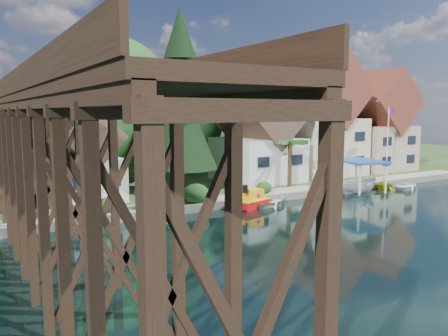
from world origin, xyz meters
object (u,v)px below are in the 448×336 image
(house_center, at_px, (318,123))
(tugboat, at_px, (252,201))
(conifer, at_px, (181,104))
(boat_canopy, at_px, (358,179))
(house_right, at_px, (373,128))
(boat_yellow, at_px, (384,183))
(house_left, at_px, (257,137))
(shed, at_px, (88,160))
(boat_white_a, at_px, (271,200))
(boat_white_b, at_px, (407,185))
(palm_tree, at_px, (290,143))
(flagpole, at_px, (389,135))
(trestle_bridge, at_px, (40,154))

(house_center, relative_size, tugboat, 4.46)
(conifer, height_order, boat_canopy, conifer)
(boat_canopy, bearing_deg, house_right, 35.65)
(house_center, distance_m, tugboat, 19.47)
(house_center, distance_m, boat_yellow, 10.96)
(house_left, bearing_deg, conifer, -173.00)
(boat_canopy, bearing_deg, shed, 161.87)
(house_center, bearing_deg, boat_canopy, -111.13)
(boat_yellow, bearing_deg, house_center, 13.25)
(tugboat, bearing_deg, boat_white_a, 3.99)
(conifer, distance_m, boat_yellow, 21.89)
(conifer, height_order, boat_yellow, conifer)
(boat_canopy, bearing_deg, conifer, 151.56)
(house_right, relative_size, tugboat, 4.00)
(boat_canopy, relative_size, boat_white_b, 1.66)
(house_left, height_order, boat_canopy, house_left)
(palm_tree, height_order, boat_canopy, palm_tree)
(flagpole, bearing_deg, palm_tree, 173.38)
(boat_canopy, bearing_deg, palm_tree, 136.28)
(boat_yellow, height_order, boat_white_b, boat_yellow)
(house_right, bearing_deg, boat_yellow, -133.87)
(house_center, bearing_deg, house_right, -3.18)
(house_left, height_order, flagpole, house_left)
(trestle_bridge, height_order, tugboat, trestle_bridge)
(house_left, distance_m, boat_yellow, 13.74)
(palm_tree, height_order, tugboat, palm_tree)
(boat_canopy, bearing_deg, flagpole, 20.63)
(palm_tree, bearing_deg, tugboat, -149.67)
(conifer, xyz_separation_m, flagpole, (22.66, -4.97, -3.19))
(house_left, height_order, boat_white_b, house_left)
(boat_white_a, height_order, boat_yellow, boat_yellow)
(flagpole, relative_size, boat_yellow, 3.22)
(house_right, bearing_deg, shed, -177.61)
(flagpole, height_order, boat_yellow, flagpole)
(boat_yellow, bearing_deg, trestle_bridge, 103.51)
(shed, relative_size, boat_yellow, 3.24)
(boat_yellow, bearing_deg, flagpole, -44.19)
(house_left, xyz_separation_m, flagpole, (13.24, -6.13, 0.14))
(conifer, relative_size, boat_yellow, 6.85)
(house_center, bearing_deg, boat_yellow, -86.69)
(house_center, bearing_deg, conifer, -174.86)
(boat_white_a, xyz_separation_m, boat_yellow, (14.48, 0.13, 0.21))
(trestle_bridge, relative_size, house_right, 3.55)
(trestle_bridge, distance_m, house_left, 25.42)
(boat_yellow, bearing_deg, conifer, 77.99)
(house_center, distance_m, boat_canopy, 11.47)
(shed, relative_size, boat_white_b, 2.30)
(trestle_bridge, relative_size, house_center, 3.18)
(palm_tree, relative_size, boat_canopy, 0.85)
(house_right, bearing_deg, trestle_bridge, -165.21)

